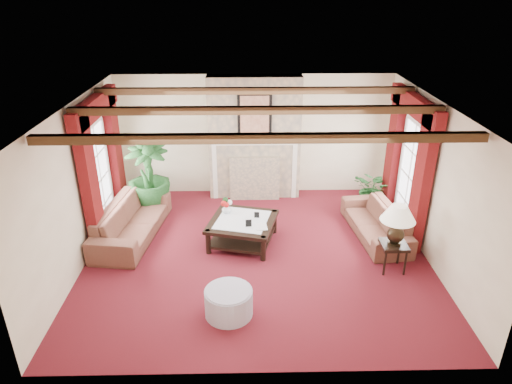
{
  "coord_description": "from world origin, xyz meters",
  "views": [
    {
      "loc": [
        -0.17,
        -6.99,
        4.47
      ],
      "look_at": [
        -0.01,
        0.4,
        1.05
      ],
      "focal_mm": 32.0,
      "sensor_mm": 36.0,
      "label": 1
    }
  ],
  "objects_px": {
    "potted_palm": "(150,191)",
    "side_table": "(392,256)",
    "sofa_right": "(376,217)",
    "ottoman": "(229,302)",
    "sofa_left": "(131,215)",
    "coffee_table": "(243,231)"
  },
  "relations": [
    {
      "from": "sofa_right",
      "to": "potted_palm",
      "type": "xyz_separation_m",
      "value": [
        -4.51,
        1.16,
        0.07
      ]
    },
    {
      "from": "sofa_right",
      "to": "ottoman",
      "type": "relative_size",
      "value": 2.85
    },
    {
      "from": "sofa_left",
      "to": "side_table",
      "type": "xyz_separation_m",
      "value": [
        4.64,
        -1.22,
        -0.19
      ]
    },
    {
      "from": "sofa_right",
      "to": "ottoman",
      "type": "bearing_deg",
      "value": -57.02
    },
    {
      "from": "ottoman",
      "to": "potted_palm",
      "type": "bearing_deg",
      "value": 117.38
    },
    {
      "from": "potted_palm",
      "to": "coffee_table",
      "type": "xyz_separation_m",
      "value": [
        1.96,
        -1.38,
        -0.21
      ]
    },
    {
      "from": "potted_palm",
      "to": "side_table",
      "type": "distance_m",
      "value": 5.05
    },
    {
      "from": "sofa_left",
      "to": "sofa_right",
      "type": "bearing_deg",
      "value": -83.46
    },
    {
      "from": "side_table",
      "to": "potted_palm",
      "type": "bearing_deg",
      "value": 152.81
    },
    {
      "from": "potted_palm",
      "to": "ottoman",
      "type": "xyz_separation_m",
      "value": [
        1.76,
        -3.41,
        -0.25
      ]
    },
    {
      "from": "ottoman",
      "to": "coffee_table",
      "type": "bearing_deg",
      "value": 84.58
    },
    {
      "from": "coffee_table",
      "to": "ottoman",
      "type": "distance_m",
      "value": 2.04
    },
    {
      "from": "coffee_table",
      "to": "side_table",
      "type": "distance_m",
      "value": 2.7
    },
    {
      "from": "potted_palm",
      "to": "ottoman",
      "type": "bearing_deg",
      "value": -62.62
    },
    {
      "from": "sofa_left",
      "to": "ottoman",
      "type": "xyz_separation_m",
      "value": [
        1.92,
        -2.32,
        -0.24
      ]
    },
    {
      "from": "sofa_left",
      "to": "ottoman",
      "type": "relative_size",
      "value": 3.31
    },
    {
      "from": "side_table",
      "to": "sofa_right",
      "type": "bearing_deg",
      "value": 89.15
    },
    {
      "from": "ottoman",
      "to": "sofa_left",
      "type": "bearing_deg",
      "value": 129.58
    },
    {
      "from": "sofa_right",
      "to": "potted_palm",
      "type": "bearing_deg",
      "value": -110.8
    },
    {
      "from": "potted_palm",
      "to": "sofa_left",
      "type": "bearing_deg",
      "value": -97.96
    },
    {
      "from": "sofa_left",
      "to": "ottoman",
      "type": "bearing_deg",
      "value": -133.01
    },
    {
      "from": "sofa_left",
      "to": "coffee_table",
      "type": "relative_size",
      "value": 2.02
    }
  ]
}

